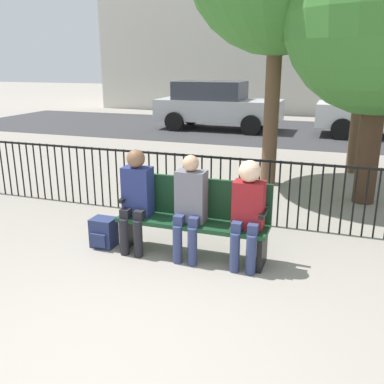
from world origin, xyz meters
name	(u,v)px	position (x,y,z in m)	size (l,w,h in m)	color
ground_plane	(110,358)	(0.00, 0.00, 0.00)	(80.00, 80.00, 0.00)	gray
park_bench	(194,215)	(0.00, 2.04, 0.50)	(1.79, 0.45, 0.92)	#14381E
seated_person_0	(136,195)	(-0.69, 1.92, 0.70)	(0.34, 0.39, 1.25)	black
seated_person_1	(190,203)	(-0.01, 1.92, 0.68)	(0.34, 0.39, 1.23)	navy
seated_person_2	(248,208)	(0.66, 1.91, 0.70)	(0.34, 0.39, 1.22)	navy
backpack	(104,233)	(-1.14, 1.87, 0.18)	(0.29, 0.28, 0.37)	navy
fence_railing	(221,183)	(-0.02, 3.27, 0.56)	(9.01, 0.03, 0.95)	black
tree_0	(367,17)	(1.82, 6.91, 3.06)	(2.05, 2.05, 4.11)	brown
street_surface	(291,132)	(0.00, 12.00, 0.00)	(24.00, 6.00, 0.01)	#333335
parked_car_1	(216,105)	(-2.53, 11.83, 0.84)	(4.20, 1.94, 1.62)	#B7B7BC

